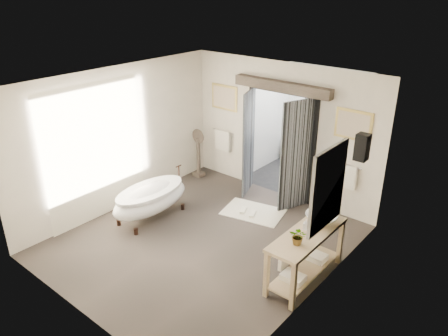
{
  "coord_description": "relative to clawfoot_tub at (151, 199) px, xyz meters",
  "views": [
    {
      "loc": [
        4.63,
        -4.97,
        4.46
      ],
      "look_at": [
        0.0,
        0.6,
        1.25
      ],
      "focal_mm": 35.0,
      "sensor_mm": 36.0,
      "label": 1
    }
  ],
  "objects": [
    {
      "name": "soap_bottle_b",
      "position": [
        3.26,
        0.94,
        0.51
      ],
      "size": [
        0.14,
        0.14,
        0.15
      ],
      "primitive_type": "imported",
      "rotation": [
        0.0,
        0.0,
        0.22
      ],
      "color": "gray",
      "rests_on": "vanity"
    },
    {
      "name": "rug",
      "position": [
        1.46,
        1.46,
        -0.41
      ],
      "size": [
        1.35,
        1.05,
        0.01
      ],
      "primitive_type": "cube",
      "rotation": [
        0.0,
        0.0,
        0.23
      ],
      "color": "beige",
      "rests_on": "ground_plane"
    },
    {
      "name": "clawfoot_tub",
      "position": [
        0.0,
        0.0,
        0.0
      ],
      "size": [
        0.78,
        1.75,
        0.86
      ],
      "color": "#321E15",
      "rests_on": "ground_plane"
    },
    {
      "name": "shower_room",
      "position": [
        1.36,
        4.02,
        0.49
      ],
      "size": [
        2.22,
        2.01,
        2.51
      ],
      "color": "black",
      "rests_on": "ground_plane"
    },
    {
      "name": "basin",
      "position": [
        3.36,
        0.63,
        0.52
      ],
      "size": [
        0.62,
        0.62,
        0.18
      ],
      "primitive_type": "imported",
      "rotation": [
        0.0,
        0.0,
        0.24
      ],
      "color": "white",
      "rests_on": "vanity"
    },
    {
      "name": "plant",
      "position": [
        3.38,
        -0.1,
        0.57
      ],
      "size": [
        0.3,
        0.28,
        0.28
      ],
      "primitive_type": "imported",
      "rotation": [
        0.0,
        0.0,
        0.27
      ],
      "color": "gray",
      "rests_on": "vanity"
    },
    {
      "name": "pedestal_mirror",
      "position": [
        -0.62,
        2.07,
        0.09
      ],
      "size": [
        0.35,
        0.23,
        1.19
      ],
      "color": "brown",
      "rests_on": "ground_plane"
    },
    {
      "name": "back_wall_dressing",
      "position": [
        1.36,
        2.35,
        1.15
      ],
      "size": [
        3.82,
        0.78,
        2.52
      ],
      "color": "black",
      "rests_on": "ground_plane"
    },
    {
      "name": "vanity",
      "position": [
        3.32,
        0.25,
        0.09
      ],
      "size": [
        0.57,
        1.6,
        0.85
      ],
      "color": "tan",
      "rests_on": "ground_plane"
    },
    {
      "name": "room_shell",
      "position": [
        1.33,
        -0.09,
        1.44
      ],
      "size": [
        4.52,
        5.02,
        2.91
      ],
      "color": "beige",
      "rests_on": "ground_plane"
    },
    {
      "name": "slippers",
      "position": [
        1.41,
        1.34,
        -0.38
      ],
      "size": [
        0.43,
        0.27,
        0.05
      ],
      "color": "beige",
      "rests_on": "rug"
    },
    {
      "name": "soap_bottle_a",
      "position": [
        3.26,
        0.33,
        0.52
      ],
      "size": [
        0.1,
        0.1,
        0.17
      ],
      "primitive_type": "imported",
      "rotation": [
        0.0,
        0.0,
        0.34
      ],
      "color": "gray",
      "rests_on": "vanity"
    },
    {
      "name": "ground_plane",
      "position": [
        1.36,
        0.03,
        -0.42
      ],
      "size": [
        5.0,
        5.0,
        0.0
      ],
      "primitive_type": "plane",
      "color": "#483D37"
    }
  ]
}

